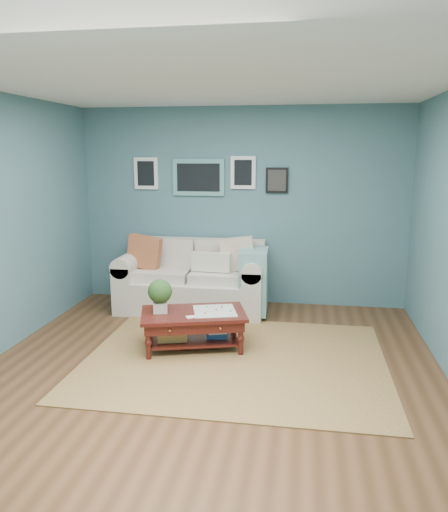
# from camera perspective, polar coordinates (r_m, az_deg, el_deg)

# --- Properties ---
(room_shell) EXTENTS (5.00, 5.02, 2.70)m
(room_shell) POSITION_cam_1_polar(r_m,az_deg,el_deg) (4.53, -2.09, 2.49)
(room_shell) COLOR brown
(room_shell) RESTS_ON ground
(area_rug) EXTENTS (3.04, 2.43, 0.01)m
(area_rug) POSITION_cam_1_polar(r_m,az_deg,el_deg) (5.23, 1.26, -11.73)
(area_rug) COLOR brown
(area_rug) RESTS_ON ground
(loveseat) EXTENTS (2.00, 0.91, 1.03)m
(loveseat) POSITION_cam_1_polar(r_m,az_deg,el_deg) (6.72, -2.89, -2.66)
(loveseat) COLOR beige
(loveseat) RESTS_ON ground
(coffee_table) EXTENTS (1.24, 0.93, 0.77)m
(coffee_table) POSITION_cam_1_polar(r_m,az_deg,el_deg) (5.40, -4.15, -7.13)
(coffee_table) COLOR #350E0C
(coffee_table) RESTS_ON ground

